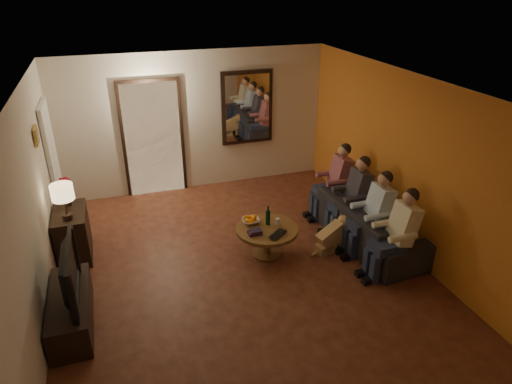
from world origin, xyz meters
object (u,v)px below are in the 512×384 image
object	(u,v)px
dog	(332,235)
coffee_table	(267,241)
person_a	(398,237)
bowl	(251,221)
wine_bottle	(268,215)
table_lamp	(64,202)
sofa	(367,222)
tv	(63,274)
person_d	(336,184)
person_b	(374,216)
dresser	(73,234)
laptop	(280,236)
tv_stand	(71,310)
person_c	(354,199)

from	to	relation	value
dog	coffee_table	xyz separation A→B (m)	(-0.95, 0.22, -0.06)
person_a	bowl	size ratio (longest dim) A/B	4.63
coffee_table	wine_bottle	size ratio (longest dim) A/B	2.97
table_lamp	sofa	xyz separation A→B (m)	(4.33, -0.76, -0.68)
tv	person_d	size ratio (longest dim) A/B	0.92
sofa	dog	bearing A→B (deg)	95.13
person_d	bowl	xyz separation A→B (m)	(-1.70, -0.56, -0.12)
sofa	person_b	xyz separation A→B (m)	(-0.10, -0.30, 0.28)
dresser	dog	bearing A→B (deg)	-16.40
laptop	table_lamp	bearing A→B (deg)	123.67
person_b	bowl	bearing A→B (deg)	159.40
table_lamp	sofa	distance (m)	4.45
laptop	dresser	bearing A→B (deg)	119.72
tv_stand	person_c	bearing A→B (deg)	11.91
table_lamp	dresser	bearing A→B (deg)	90.00
sofa	dog	size ratio (longest dim) A/B	3.97
dresser	tv	xyz separation A→B (m)	(0.00, -1.57, 0.38)
person_d	coffee_table	distance (m)	1.75
tv_stand	tv	distance (m)	0.53
dresser	wine_bottle	world-z (taller)	wine_bottle
table_lamp	bowl	xyz separation A→B (m)	(2.53, -0.42, -0.52)
tv_stand	dog	bearing A→B (deg)	7.67
sofa	wine_bottle	distance (m)	1.61
person_c	table_lamp	bearing A→B (deg)	173.78
dresser	bowl	distance (m)	2.61
person_b	wine_bottle	xyz separation A→B (m)	(-1.47, 0.52, 0.01)
table_lamp	wine_bottle	world-z (taller)	table_lamp
sofa	dog	world-z (taller)	sofa
sofa	person_d	world-z (taller)	person_d
person_c	dog	bearing A→B (deg)	-144.72
dresser	tv	distance (m)	1.62
laptop	person_a	bearing A→B (deg)	-65.67
person_a	person_d	bearing A→B (deg)	90.00
person_d	dog	world-z (taller)	person_d
coffee_table	wine_bottle	distance (m)	0.40
coffee_table	bowl	xyz separation A→B (m)	(-0.18, 0.22, 0.26)
person_d	wine_bottle	bearing A→B (deg)	-155.04
person_d	person_a	bearing A→B (deg)	-90.00
dog	wine_bottle	distance (m)	1.01
table_lamp	dog	xyz separation A→B (m)	(3.67, -0.86, -0.72)
sofa	laptop	distance (m)	1.53
person_b	person_d	distance (m)	1.20
dresser	table_lamp	bearing A→B (deg)	-90.00
sofa	person_a	bearing A→B (deg)	170.37
dresser	person_a	world-z (taller)	person_a
person_a	dog	bearing A→B (deg)	125.06
wine_bottle	laptop	distance (m)	0.41
table_lamp	person_a	xyz separation A→B (m)	(4.23, -1.66, -0.40)
tv	bowl	distance (m)	2.71
sofa	coffee_table	world-z (taller)	sofa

